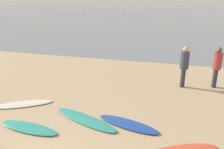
# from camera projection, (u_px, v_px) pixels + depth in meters

# --- Properties ---
(ground_plane) EXTENTS (120.00, 120.00, 0.20)m
(ground_plane) POSITION_uv_depth(u_px,v_px,m) (120.00, 67.00, 12.72)
(ground_plane) COLOR tan
(ground_plane) RESTS_ON ground
(ocean_water) EXTENTS (140.00, 100.00, 0.01)m
(ocean_water) POSITION_uv_depth(u_px,v_px,m) (166.00, 12.00, 59.08)
(ocean_water) COLOR slate
(ocean_water) RESTS_ON ground
(surfboard_1) EXTENTS (2.05, 1.49, 0.06)m
(surfboard_1) POSITION_uv_depth(u_px,v_px,m) (23.00, 104.00, 7.97)
(surfboard_1) COLOR silver
(surfboard_1) RESTS_ON ground
(surfboard_2) EXTENTS (1.98, 0.67, 0.08)m
(surfboard_2) POSITION_uv_depth(u_px,v_px,m) (29.00, 128.00, 6.50)
(surfboard_2) COLOR teal
(surfboard_2) RESTS_ON ground
(surfboard_3) EXTENTS (2.44, 1.34, 0.08)m
(surfboard_3) POSITION_uv_depth(u_px,v_px,m) (85.00, 119.00, 6.95)
(surfboard_3) COLOR teal
(surfboard_3) RESTS_ON ground
(surfboard_4) EXTENTS (2.05, 1.02, 0.08)m
(surfboard_4) POSITION_uv_depth(u_px,v_px,m) (128.00, 124.00, 6.69)
(surfboard_4) COLOR #1E479E
(surfboard_4) RESTS_ON ground
(person_0) EXTENTS (0.35, 0.35, 1.75)m
(person_0) POSITION_uv_depth(u_px,v_px,m) (217.00, 64.00, 9.22)
(person_0) COLOR #2D2D38
(person_0) RESTS_ON ground
(person_1) EXTENTS (0.36, 0.36, 1.78)m
(person_1) POSITION_uv_depth(u_px,v_px,m) (184.00, 64.00, 9.26)
(person_1) COLOR #2D2D38
(person_1) RESTS_ON ground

